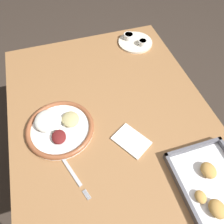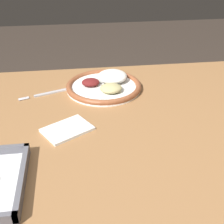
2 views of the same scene
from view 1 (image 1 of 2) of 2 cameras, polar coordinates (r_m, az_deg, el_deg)
ground_plane at (r=1.59m, az=0.01°, el=-16.95°), size 8.00×8.00×0.00m
dining_table at (r=1.00m, az=0.02°, el=-5.07°), size 1.11×0.83×0.76m
dinner_plate at (r=0.88m, az=-13.75°, el=-3.68°), size 0.27×0.27×0.05m
fork at (r=0.80m, az=-10.83°, el=-14.59°), size 0.22×0.09×0.00m
saucer_plate at (r=1.24m, az=6.01°, el=17.93°), size 0.18×0.18×0.04m
baking_tray at (r=0.83m, az=25.16°, el=-17.68°), size 0.31×0.23×0.04m
napkin at (r=0.84m, az=5.05°, el=-7.48°), size 0.16×0.15×0.01m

